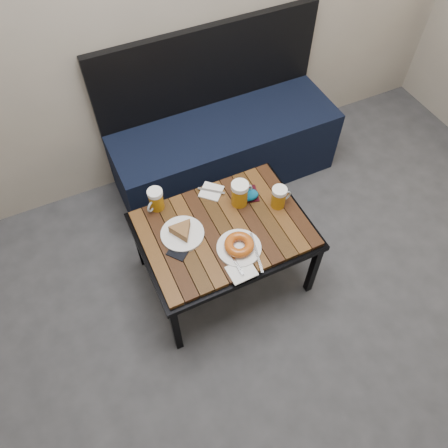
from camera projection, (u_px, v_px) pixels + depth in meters
name	position (u px, v px, depth m)	size (l,w,h in m)	color
room_shell	(371.00, 35.00, 0.84)	(4.00, 4.00, 4.00)	gray
bench	(223.00, 143.00, 2.78)	(1.40, 0.50, 0.95)	black
cafe_table	(224.00, 232.00, 2.18)	(0.84, 0.62, 0.47)	black
beer_mug_left	(156.00, 200.00, 2.17)	(0.11, 0.10, 0.12)	#A66B0D
beer_mug_centre	(240.00, 193.00, 2.18)	(0.13, 0.10, 0.14)	#A66B0D
beer_mug_right	(279.00, 197.00, 2.18)	(0.11, 0.08, 0.12)	#A66B0D
plate_pie	(182.00, 232.00, 2.10)	(0.21, 0.21, 0.06)	white
plate_bagel	(239.00, 246.00, 2.05)	(0.21, 0.28, 0.06)	white
napkin_left	(211.00, 191.00, 2.28)	(0.15, 0.15, 0.01)	white
napkin_right	(242.00, 271.00, 2.00)	(0.13, 0.11, 0.01)	white
passport_navy	(181.00, 248.00, 2.07)	(0.09, 0.13, 0.01)	black
passport_burgundy	(250.00, 194.00, 2.27)	(0.08, 0.11, 0.01)	black
knit_pouch	(247.00, 195.00, 2.23)	(0.12, 0.08, 0.05)	navy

